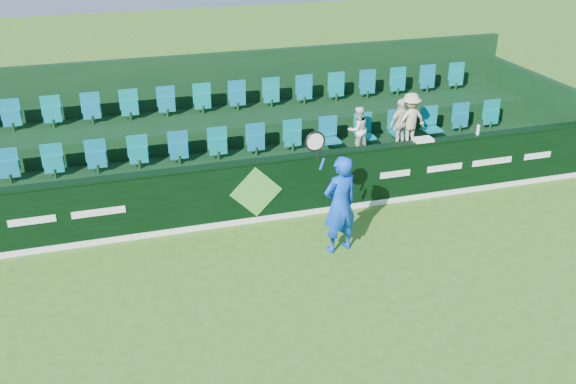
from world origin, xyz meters
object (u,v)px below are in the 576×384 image
object	(u,v)px
tennis_player	(340,204)
spectator_middle	(400,123)
towel	(423,140)
spectator_left	(358,129)
drinks_bottle	(478,130)
spectator_right	(410,120)

from	to	relation	value
tennis_player	spectator_middle	distance (m)	3.76
towel	spectator_left	bearing A→B (deg)	133.28
spectator_left	tennis_player	bearing A→B (deg)	49.08
tennis_player	towel	world-z (taller)	tennis_player
spectator_left	drinks_bottle	world-z (taller)	spectator_left
drinks_bottle	towel	bearing A→B (deg)	180.00
spectator_right	drinks_bottle	world-z (taller)	spectator_right
drinks_bottle	tennis_player	bearing A→B (deg)	-157.19
drinks_bottle	spectator_right	bearing A→B (deg)	134.37
spectator_middle	towel	distance (m)	1.12
towel	tennis_player	bearing A→B (deg)	-147.28
tennis_player	towel	size ratio (longest dim) A/B	6.21
tennis_player	towel	xyz separation A→B (m)	(2.53, 1.63, 0.40)
spectator_left	drinks_bottle	xyz separation A→B (m)	(2.39, -1.12, 0.13)
spectator_left	spectator_middle	xyz separation A→B (m)	(1.06, 0.00, 0.04)
spectator_right	towel	bearing A→B (deg)	71.09
spectator_middle	towel	world-z (taller)	spectator_middle
towel	drinks_bottle	size ratio (longest dim) A/B	1.84
spectator_middle	towel	xyz separation A→B (m)	(-0.01, -1.12, 0.00)
tennis_player	spectator_left	xyz separation A→B (m)	(1.48, 2.75, 0.35)
towel	drinks_bottle	xyz separation A→B (m)	(1.34, 0.00, 0.08)
towel	drinks_bottle	world-z (taller)	drinks_bottle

